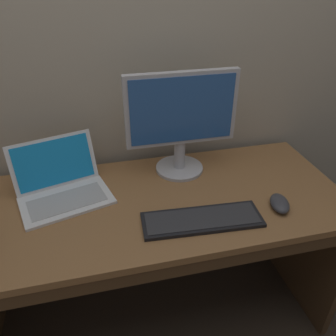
{
  "coord_description": "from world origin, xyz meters",
  "views": [
    {
      "loc": [
        -0.19,
        -1.05,
        1.54
      ],
      "look_at": [
        0.07,
        0.0,
        0.87
      ],
      "focal_mm": 35.93,
      "sensor_mm": 36.0,
      "label": 1
    }
  ],
  "objects_px": {
    "wired_keyboard": "(202,220)",
    "external_monitor": "(181,119)",
    "computer_mouse": "(280,203)",
    "laptop_white": "(62,187)"
  },
  "relations": [
    {
      "from": "laptop_white",
      "to": "wired_keyboard",
      "type": "distance_m",
      "value": 0.57
    },
    {
      "from": "laptop_white",
      "to": "external_monitor",
      "type": "height_order",
      "value": "external_monitor"
    },
    {
      "from": "wired_keyboard",
      "to": "external_monitor",
      "type": "bearing_deg",
      "value": 88.0
    },
    {
      "from": "external_monitor",
      "to": "wired_keyboard",
      "type": "xyz_separation_m",
      "value": [
        -0.01,
        -0.35,
        -0.24
      ]
    },
    {
      "from": "laptop_white",
      "to": "computer_mouse",
      "type": "bearing_deg",
      "value": -18.56
    },
    {
      "from": "external_monitor",
      "to": "wired_keyboard",
      "type": "distance_m",
      "value": 0.43
    },
    {
      "from": "external_monitor",
      "to": "laptop_white",
      "type": "bearing_deg",
      "value": -172.11
    },
    {
      "from": "external_monitor",
      "to": "wired_keyboard",
      "type": "bearing_deg",
      "value": -92.0
    },
    {
      "from": "external_monitor",
      "to": "computer_mouse",
      "type": "height_order",
      "value": "external_monitor"
    },
    {
      "from": "external_monitor",
      "to": "computer_mouse",
      "type": "relative_size",
      "value": 3.92
    }
  ]
}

